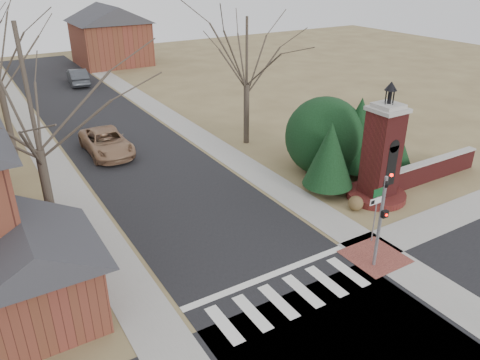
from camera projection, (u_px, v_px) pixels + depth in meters
ground at (304, 308)px, 17.64m from camera, size 120.00×120.00×0.00m
main_street at (117, 137)px, 34.58m from camera, size 8.00×70.00×0.01m
crosswalk_zone at (291, 296)px, 18.25m from camera, size 8.00×2.20×0.02m
stop_bar at (269, 276)px, 19.41m from camera, size 8.00×0.35×0.02m
sidewalk_right_main at (181, 125)px, 37.03m from camera, size 2.00×60.00×0.02m
sidewalk_left at (44, 150)px, 32.13m from camera, size 2.00×60.00×0.02m
curb_apron at (375, 257)px, 20.67m from camera, size 2.40×2.40×0.02m
traffic_signal_pole at (382, 213)px, 19.00m from camera, size 0.28×0.41×4.50m
sign_post at (377, 204)px, 20.97m from camera, size 0.90×0.07×2.75m
brick_gate_monument at (381, 162)px, 24.80m from camera, size 3.20×3.20×6.47m
brick_garden_wall at (431, 170)px, 27.57m from camera, size 7.50×0.50×1.30m
garage_left at (32, 269)px, 16.12m from camera, size 4.80×4.80×4.29m
house_distant_right at (110, 34)px, 56.80m from camera, size 8.80×8.80×7.30m
evergreen_near at (330, 154)px, 25.44m from camera, size 2.80×2.80×4.10m
evergreen_mid at (359, 132)px, 27.79m from camera, size 3.40×3.40×4.70m
evergreen_far at (394, 142)px, 28.26m from camera, size 2.40×2.40×3.30m
evergreen_mass at (325, 133)px, 28.17m from camera, size 4.80×4.80×4.80m
bare_tree_0 at (25, 80)px, 17.96m from camera, size 8.05×8.05×11.15m
bare_tree_3 at (247, 47)px, 30.62m from camera, size 7.00×7.00×9.70m
pickup_truck at (106, 142)px, 31.29m from camera, size 2.70×5.71×1.58m
distant_car at (78, 77)px, 48.45m from camera, size 2.26×5.17×1.65m
dry_shrub_left at (356, 203)px, 24.35m from camera, size 0.79×0.79×0.79m
dry_shrub_right at (386, 194)px, 25.42m from camera, size 0.69×0.69×0.69m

